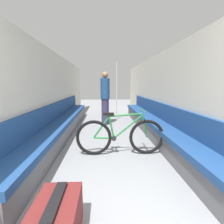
# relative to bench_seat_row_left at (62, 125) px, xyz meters

# --- Properties ---
(wall_left) EXTENTS (0.10, 10.69, 2.18)m
(wall_left) POSITION_rel_bench_seat_row_left_xyz_m (-0.25, 0.05, 0.80)
(wall_left) COLOR beige
(wall_left) RESTS_ON ground
(wall_right) EXTENTS (0.10, 10.69, 2.18)m
(wall_right) POSITION_rel_bench_seat_row_left_xyz_m (2.67, 0.05, 0.80)
(wall_right) COLOR beige
(wall_right) RESTS_ON ground
(bench_seat_row_left) EXTENTS (0.46, 6.28, 0.86)m
(bench_seat_row_left) POSITION_rel_bench_seat_row_left_xyz_m (0.00, 0.00, 0.00)
(bench_seat_row_left) COLOR #5B5B60
(bench_seat_row_left) RESTS_ON ground
(bench_seat_row_right) EXTENTS (0.46, 6.28, 0.86)m
(bench_seat_row_right) POSITION_rel_bench_seat_row_left_xyz_m (2.41, 0.00, 0.00)
(bench_seat_row_right) COLOR #5B5B60
(bench_seat_row_right) RESTS_ON ground
(bicycle) EXTENTS (1.68, 0.46, 0.87)m
(bicycle) POSITION_rel_bench_seat_row_left_xyz_m (1.39, -1.32, 0.07)
(bicycle) COLOR black
(bicycle) RESTS_ON ground
(grab_pole_near) EXTENTS (0.08, 0.08, 2.16)m
(grab_pole_near) POSITION_rel_bench_seat_row_left_xyz_m (1.59, 2.21, 0.76)
(grab_pole_near) COLOR gray
(grab_pole_near) RESTS_ON ground
(passenger_standing) EXTENTS (0.30, 0.30, 1.74)m
(passenger_standing) POSITION_rel_bench_seat_row_left_xyz_m (1.14, 1.28, 0.61)
(passenger_standing) COLOR #332D4C
(passenger_standing) RESTS_ON ground
(luggage_bag) EXTENTS (0.37, 0.61, 0.39)m
(luggage_bag) POSITION_rel_bench_seat_row_left_xyz_m (0.67, -3.18, -0.10)
(luggage_bag) COLOR maroon
(luggage_bag) RESTS_ON ground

